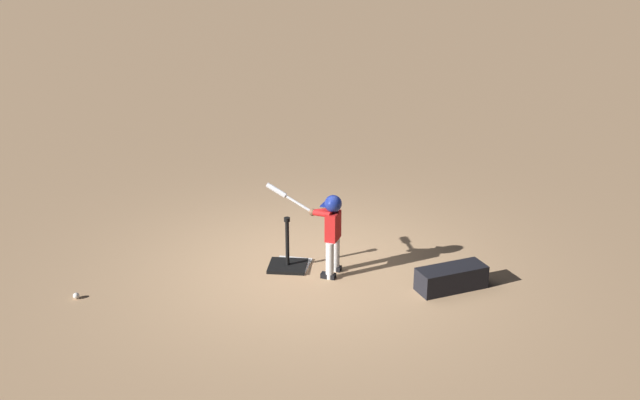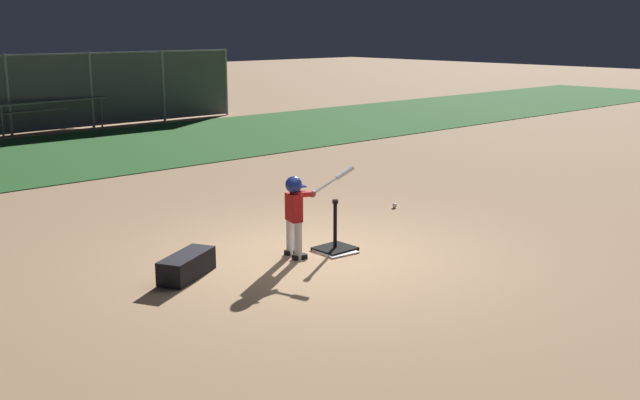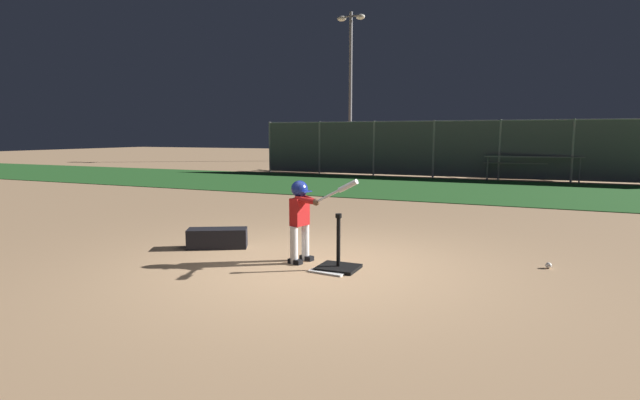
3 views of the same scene
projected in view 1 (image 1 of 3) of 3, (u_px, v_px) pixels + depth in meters
The scene contains 6 objects.
ground_plane at pixel (313, 267), 9.50m from camera, with size 90.00×90.00×0.00m, color tan.
home_plate at pixel (292, 265), 9.54m from camera, with size 0.44×0.44×0.02m, color white.
batting_tee at pixel (288, 262), 9.46m from camera, with size 0.48×0.43×0.68m.
batter_child at pixel (330, 225), 9.09m from camera, with size 0.96×0.41×1.11m.
baseball at pixel (76, 296), 8.70m from camera, with size 0.07×0.07×0.07m, color white.
equipment_bag at pixel (451, 278), 8.90m from camera, with size 0.84×0.32×0.28m, color black.
Camera 1 is at (-0.93, 8.55, 4.14)m, focal length 42.00 mm.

